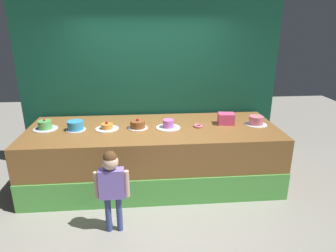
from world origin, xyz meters
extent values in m
plane|color=gray|center=(0.00, 0.00, 0.00)|extent=(12.00, 12.00, 0.00)
cube|color=brown|center=(0.00, 0.68, 0.45)|extent=(3.70, 1.36, 0.89)
cube|color=#59B24C|center=(0.00, -0.01, 0.20)|extent=(3.70, 0.02, 0.40)
cube|color=#144C38|center=(0.00, 1.46, 1.41)|extent=(4.26, 0.08, 2.82)
cylinder|color=#3F4C8C|center=(-0.58, -0.46, 0.23)|extent=(0.07, 0.07, 0.46)
cylinder|color=#3F4C8C|center=(-0.46, -0.46, 0.23)|extent=(0.07, 0.07, 0.46)
cube|color=#8C72D8|center=(-0.52, -0.46, 0.64)|extent=(0.29, 0.13, 0.36)
cylinder|color=beige|center=(-0.69, -0.46, 0.62)|extent=(0.06, 0.06, 0.33)
cylinder|color=beige|center=(-0.35, -0.46, 0.62)|extent=(0.06, 0.06, 0.33)
sphere|color=beige|center=(-0.52, -0.46, 0.91)|extent=(0.18, 0.18, 0.18)
sphere|color=brown|center=(-0.52, -0.46, 0.96)|extent=(0.16, 0.16, 0.16)
cube|color=#F04E86|center=(1.12, 0.75, 0.98)|extent=(0.26, 0.22, 0.17)
torus|color=pink|center=(0.67, 0.65, 0.91)|extent=(0.14, 0.14, 0.03)
cylinder|color=silver|center=(-1.57, 0.75, 0.90)|extent=(0.35, 0.35, 0.01)
cylinder|color=#59B259|center=(-1.57, 0.75, 0.96)|extent=(0.19, 0.19, 0.12)
sphere|color=red|center=(-1.57, 0.75, 1.04)|extent=(0.03, 0.03, 0.03)
cylinder|color=silver|center=(-1.12, 0.67, 0.90)|extent=(0.28, 0.28, 0.01)
cylinder|color=#3399D8|center=(-1.12, 0.67, 0.97)|extent=(0.23, 0.23, 0.13)
cylinder|color=silver|center=(-0.67, 0.68, 0.90)|extent=(0.34, 0.34, 0.01)
cylinder|color=orange|center=(-0.67, 0.68, 0.94)|extent=(0.17, 0.17, 0.07)
sphere|color=red|center=(-0.67, 0.68, 1.00)|extent=(0.04, 0.04, 0.04)
cylinder|color=white|center=(-0.22, 0.67, 0.90)|extent=(0.29, 0.29, 0.01)
cylinder|color=brown|center=(-0.22, 0.67, 0.96)|extent=(0.22, 0.22, 0.10)
sphere|color=red|center=(-0.22, 0.67, 1.03)|extent=(0.04, 0.04, 0.04)
cylinder|color=white|center=(0.22, 0.65, 0.90)|extent=(0.36, 0.36, 0.01)
cylinder|color=#CC66D8|center=(0.22, 0.65, 0.96)|extent=(0.16, 0.16, 0.11)
cylinder|color=white|center=(1.57, 0.68, 0.90)|extent=(0.34, 0.34, 0.01)
cylinder|color=pink|center=(1.57, 0.68, 0.97)|extent=(0.21, 0.21, 0.12)
cone|color=#F2E566|center=(1.57, 0.68, 1.05)|extent=(0.02, 0.02, 0.04)
camera|label=1|loc=(-0.14, -3.49, 2.37)|focal=31.87mm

